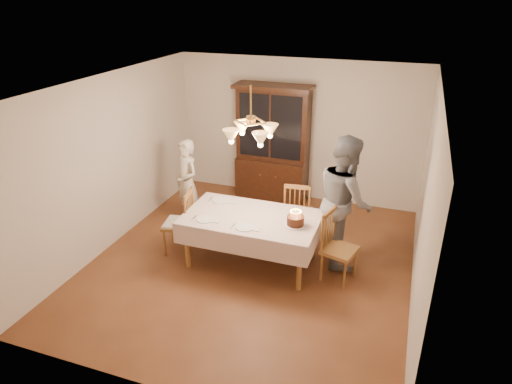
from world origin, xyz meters
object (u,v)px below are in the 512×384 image
at_px(birthday_cake, 295,221).
at_px(chair_far_side, 298,213).
at_px(china_hutch, 273,146).
at_px(elderly_woman, 187,182).
at_px(dining_table, 251,221).

bearing_deg(birthday_cake, chair_far_side, 101.62).
relative_size(china_hutch, birthday_cake, 7.20).
height_order(china_hutch, birthday_cake, china_hutch).
height_order(elderly_woman, birthday_cake, elderly_woman).
bearing_deg(elderly_woman, china_hutch, 85.90).
relative_size(dining_table, birthday_cake, 6.33).
relative_size(chair_far_side, elderly_woman, 0.68).
height_order(china_hutch, elderly_woman, china_hutch).
height_order(chair_far_side, birthday_cake, chair_far_side).
bearing_deg(elderly_woman, dining_table, 2.18).
bearing_deg(chair_far_side, china_hutch, 122.42).
bearing_deg(birthday_cake, dining_table, 175.21).
relative_size(china_hutch, elderly_woman, 1.47).
height_order(chair_far_side, elderly_woman, elderly_woman).
relative_size(dining_table, elderly_woman, 1.29).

